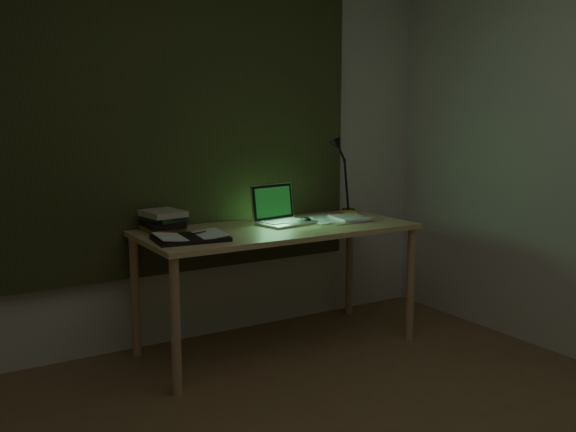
% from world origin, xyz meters
% --- Properties ---
extents(wall_back, '(3.50, 0.00, 2.50)m').
position_xyz_m(wall_back, '(0.00, 2.00, 1.25)').
color(wall_back, silver).
rests_on(wall_back, ground).
extents(curtain, '(2.20, 0.06, 2.00)m').
position_xyz_m(curtain, '(0.00, 1.96, 1.45)').
color(curtain, '#32371B').
rests_on(curtain, wall_back).
extents(desk, '(1.62, 0.71, 0.74)m').
position_xyz_m(desk, '(0.39, 1.57, 0.37)').
color(desk, tan).
rests_on(desk, floor).
extents(laptop, '(0.39, 0.42, 0.23)m').
position_xyz_m(laptop, '(0.48, 1.63, 0.85)').
color(laptop, silver).
rests_on(laptop, desk).
extents(open_textbook, '(0.40, 0.31, 0.03)m').
position_xyz_m(open_textbook, '(-0.20, 1.47, 0.75)').
color(open_textbook, white).
rests_on(open_textbook, desk).
extents(book_stack, '(0.21, 0.25, 0.13)m').
position_xyz_m(book_stack, '(-0.23, 1.78, 0.80)').
color(book_stack, white).
rests_on(book_stack, desk).
extents(loose_papers, '(0.41, 0.43, 0.02)m').
position_xyz_m(loose_papers, '(0.84, 1.58, 0.75)').
color(loose_papers, white).
rests_on(loose_papers, desk).
extents(mouse, '(0.06, 0.09, 0.03)m').
position_xyz_m(mouse, '(0.62, 1.63, 0.75)').
color(mouse, black).
rests_on(mouse, desk).
extents(sticky_yellow, '(0.10, 0.10, 0.02)m').
position_xyz_m(sticky_yellow, '(1.06, 1.77, 0.75)').
color(sticky_yellow, yellow).
rests_on(sticky_yellow, desk).
extents(sticky_pink, '(0.09, 0.09, 0.02)m').
position_xyz_m(sticky_pink, '(0.95, 1.78, 0.75)').
color(sticky_pink, '#D45266').
rests_on(sticky_pink, desk).
extents(desk_lamp, '(0.35, 0.29, 0.48)m').
position_xyz_m(desk_lamp, '(1.11, 1.85, 0.98)').
color(desk_lamp, black).
rests_on(desk_lamp, desk).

